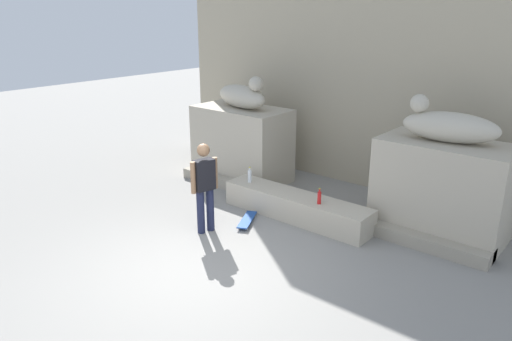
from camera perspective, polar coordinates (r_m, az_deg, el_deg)
ground_plane at (r=7.78m, az=-6.92°, el=-11.69°), size 40.00×40.00×0.00m
facade_wall at (r=11.14m, az=13.80°, el=15.75°), size 10.34×0.60×6.91m
pedestal_left at (r=11.48m, az=-1.67°, el=3.18°), size 2.24×1.23×1.72m
pedestal_right at (r=9.20m, az=21.07°, el=-2.03°), size 2.24×1.23×1.72m
statue_reclining_left at (r=11.20m, az=-1.61°, el=8.80°), size 1.69×0.91×0.78m
statue_reclining_right at (r=8.89m, az=21.68°, el=4.93°), size 1.66×0.77×0.78m
ledge_block at (r=9.47m, az=4.72°, el=-4.24°), size 3.12×0.64×0.49m
skater at (r=8.68m, az=-6.08°, el=-1.61°), size 0.28×0.53×1.67m
skateboard at (r=9.29m, az=-1.05°, el=-5.82°), size 0.53×0.81×0.08m
bottle_red at (r=8.95m, az=7.46°, el=-3.16°), size 0.07×0.07×0.30m
bottle_clear at (r=9.97m, az=-0.75°, el=-0.63°), size 0.08×0.08×0.33m
stair_step at (r=9.87m, az=6.28°, el=-4.11°), size 6.98×0.50×0.23m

